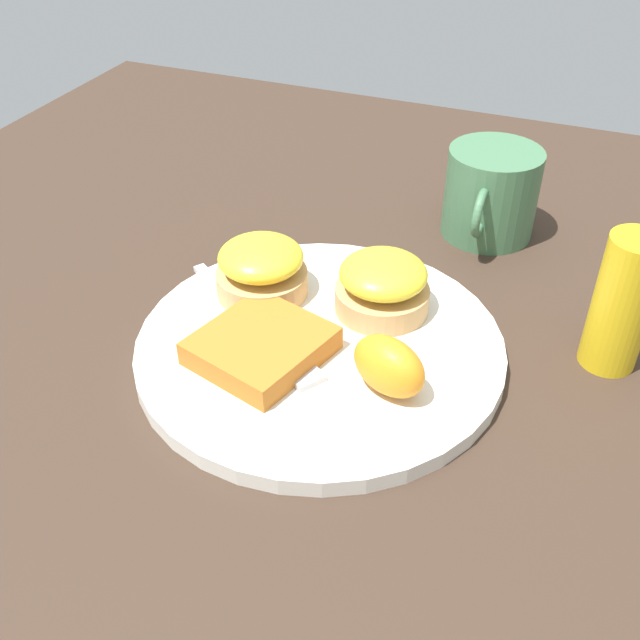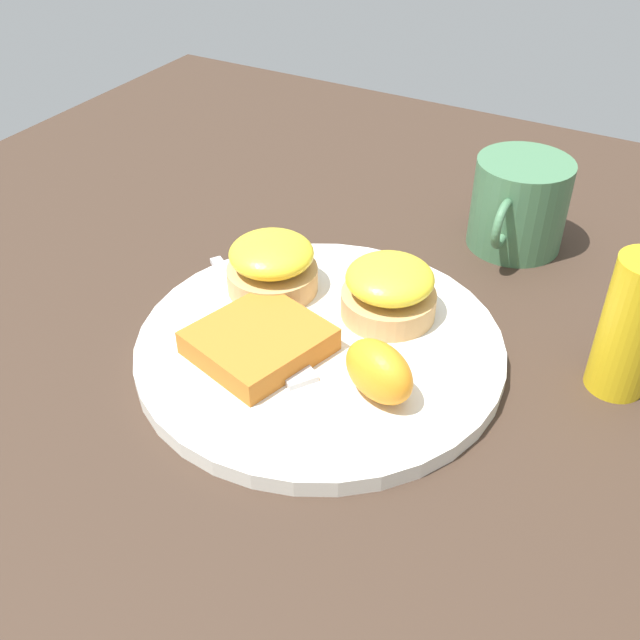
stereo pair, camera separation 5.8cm
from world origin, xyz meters
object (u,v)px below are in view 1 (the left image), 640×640
condiment_bottle (622,303)px  sandwich_benedict_right (261,269)px  sandwich_benedict_left (383,285)px  hashbrown_patty (261,346)px  fork (261,329)px  cup (491,193)px  orange_wedge (389,366)px

condiment_bottle → sandwich_benedict_right: bearing=-83.1°
sandwich_benedict_left → hashbrown_patty: 0.12m
fork → condiment_bottle: bearing=107.9°
cup → condiment_bottle: (0.16, 0.13, 0.01)m
orange_wedge → condiment_bottle: condiment_bottle is taller
orange_wedge → cup: 0.27m
fork → condiment_bottle: (-0.08, 0.26, 0.04)m
hashbrown_patty → condiment_bottle: 0.27m
orange_wedge → cup: bearing=176.7°
fork → hashbrown_patty: bearing=26.1°
fork → condiment_bottle: 0.28m
sandwich_benedict_left → hashbrown_patty: bearing=-35.6°
sandwich_benedict_left → fork: (0.07, -0.08, -0.02)m
sandwich_benedict_left → sandwich_benedict_right: 0.10m
fork → cup: bearing=152.0°
fork → cup: size_ratio=1.42×
sandwich_benedict_left → sandwich_benedict_right: same height
hashbrown_patty → fork: 0.03m
sandwich_benedict_right → cup: 0.25m
sandwich_benedict_left → fork: bearing=-50.6°
orange_wedge → fork: orange_wedge is taller
sandwich_benedict_left → condiment_bottle: bearing=96.0°
sandwich_benedict_left → sandwich_benedict_right: (0.02, -0.10, 0.00)m
hashbrown_patty → orange_wedge: (-0.00, 0.10, 0.01)m
sandwich_benedict_left → sandwich_benedict_right: bearing=-81.6°
sandwich_benedict_right → cup: size_ratio=0.66×
sandwich_benedict_right → fork: 0.06m
sandwich_benedict_right → sandwich_benedict_left: bearing=98.4°
sandwich_benedict_left → hashbrown_patty: (0.09, -0.07, -0.01)m
hashbrown_patty → cup: bearing=156.8°
orange_wedge → hashbrown_patty: bearing=-89.8°
hashbrown_patty → sandwich_benedict_left: bearing=144.4°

